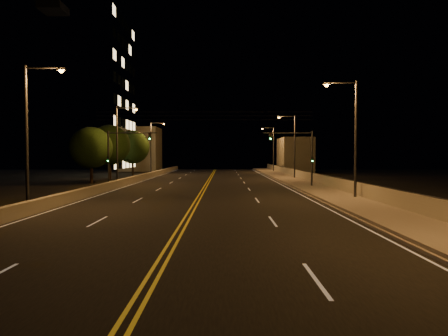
{
  "coord_description": "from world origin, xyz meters",
  "views": [
    {
      "loc": [
        1.98,
        -8.6,
        3.43
      ],
      "look_at": [
        2.0,
        18.0,
        2.5
      ],
      "focal_mm": 30.0,
      "sensor_mm": 36.0,
      "label": 1
    }
  ],
  "objects_px": {
    "streetlight_5": "(119,140)",
    "streetlight_1": "(352,132)",
    "streetlight_6": "(153,145)",
    "streetlight_4": "(31,127)",
    "tree_0": "(91,148)",
    "tree_1": "(110,145)",
    "traffic_signal_right": "(302,152)",
    "traffic_signal_left": "(118,152)",
    "streetlight_2": "(293,142)",
    "building_tower": "(54,94)",
    "streetlight_3": "(272,146)",
    "tree_2": "(133,147)"
  },
  "relations": [
    {
      "from": "building_tower",
      "to": "tree_2",
      "type": "height_order",
      "value": "building_tower"
    },
    {
      "from": "traffic_signal_left",
      "to": "tree_2",
      "type": "bearing_deg",
      "value": 100.42
    },
    {
      "from": "traffic_signal_right",
      "to": "tree_0",
      "type": "distance_m",
      "value": 24.96
    },
    {
      "from": "traffic_signal_right",
      "to": "traffic_signal_left",
      "type": "distance_m",
      "value": 18.75
    },
    {
      "from": "streetlight_5",
      "to": "tree_2",
      "type": "relative_size",
      "value": 1.18
    },
    {
      "from": "traffic_signal_left",
      "to": "traffic_signal_right",
      "type": "bearing_deg",
      "value": 0.0
    },
    {
      "from": "streetlight_1",
      "to": "streetlight_5",
      "type": "bearing_deg",
      "value": 145.22
    },
    {
      "from": "streetlight_5",
      "to": "tree_0",
      "type": "height_order",
      "value": "streetlight_5"
    },
    {
      "from": "streetlight_5",
      "to": "traffic_signal_left",
      "type": "distance_m",
      "value": 4.88
    },
    {
      "from": "streetlight_3",
      "to": "tree_2",
      "type": "relative_size",
      "value": 1.18
    },
    {
      "from": "tree_1",
      "to": "tree_0",
      "type": "bearing_deg",
      "value": -89.56
    },
    {
      "from": "streetlight_3",
      "to": "streetlight_6",
      "type": "xyz_separation_m",
      "value": [
        -21.43,
        -11.23,
        0.0
      ]
    },
    {
      "from": "traffic_signal_right",
      "to": "traffic_signal_left",
      "type": "bearing_deg",
      "value": 180.0
    },
    {
      "from": "traffic_signal_right",
      "to": "streetlight_4",
      "type": "bearing_deg",
      "value": -142.89
    },
    {
      "from": "streetlight_4",
      "to": "traffic_signal_left",
      "type": "relative_size",
      "value": 1.52
    },
    {
      "from": "streetlight_5",
      "to": "streetlight_1",
      "type": "bearing_deg",
      "value": -34.78
    },
    {
      "from": "streetlight_5",
      "to": "traffic_signal_right",
      "type": "xyz_separation_m",
      "value": [
        19.89,
        -4.53,
        -1.43
      ]
    },
    {
      "from": "streetlight_3",
      "to": "tree_2",
      "type": "height_order",
      "value": "streetlight_3"
    },
    {
      "from": "traffic_signal_left",
      "to": "tree_1",
      "type": "relative_size",
      "value": 0.77
    },
    {
      "from": "streetlight_3",
      "to": "traffic_signal_right",
      "type": "bearing_deg",
      "value": -92.48
    },
    {
      "from": "streetlight_6",
      "to": "tree_2",
      "type": "distance_m",
      "value": 3.35
    },
    {
      "from": "tree_1",
      "to": "streetlight_1",
      "type": "bearing_deg",
      "value": -44.13
    },
    {
      "from": "streetlight_4",
      "to": "streetlight_5",
      "type": "relative_size",
      "value": 1.0
    },
    {
      "from": "streetlight_1",
      "to": "streetlight_5",
      "type": "xyz_separation_m",
      "value": [
        -21.43,
        14.89,
        0.0
      ]
    },
    {
      "from": "streetlight_6",
      "to": "traffic_signal_right",
      "type": "distance_m",
      "value": 31.44
    },
    {
      "from": "building_tower",
      "to": "tree_1",
      "type": "relative_size",
      "value": 3.75
    },
    {
      "from": "streetlight_2",
      "to": "streetlight_6",
      "type": "distance_m",
      "value": 23.99
    },
    {
      "from": "streetlight_6",
      "to": "traffic_signal_right",
      "type": "bearing_deg",
      "value": -50.71
    },
    {
      "from": "streetlight_4",
      "to": "building_tower",
      "type": "bearing_deg",
      "value": 112.49
    },
    {
      "from": "streetlight_4",
      "to": "tree_1",
      "type": "distance_m",
      "value": 29.79
    },
    {
      "from": "streetlight_1",
      "to": "tree_0",
      "type": "relative_size",
      "value": 1.31
    },
    {
      "from": "streetlight_3",
      "to": "streetlight_6",
      "type": "distance_m",
      "value": 24.2
    },
    {
      "from": "streetlight_2",
      "to": "traffic_signal_left",
      "type": "xyz_separation_m",
      "value": [
        -20.29,
        -13.53,
        -1.43
      ]
    },
    {
      "from": "streetlight_5",
      "to": "tree_0",
      "type": "relative_size",
      "value": 1.31
    },
    {
      "from": "streetlight_3",
      "to": "streetlight_1",
      "type": "bearing_deg",
      "value": -90.0
    },
    {
      "from": "streetlight_2",
      "to": "tree_1",
      "type": "height_order",
      "value": "streetlight_2"
    },
    {
      "from": "streetlight_5",
      "to": "building_tower",
      "type": "xyz_separation_m",
      "value": [
        -16.86,
        21.16,
        8.62
      ]
    },
    {
      "from": "tree_0",
      "to": "tree_1",
      "type": "bearing_deg",
      "value": 90.44
    },
    {
      "from": "streetlight_3",
      "to": "streetlight_4",
      "type": "xyz_separation_m",
      "value": [
        -21.43,
        -50.59,
        0.0
      ]
    },
    {
      "from": "traffic_signal_left",
      "to": "streetlight_5",
      "type": "bearing_deg",
      "value": 104.14
    },
    {
      "from": "streetlight_4",
      "to": "streetlight_5",
      "type": "bearing_deg",
      "value": 90.0
    },
    {
      "from": "traffic_signal_left",
      "to": "tree_2",
      "type": "height_order",
      "value": "tree_2"
    },
    {
      "from": "streetlight_1",
      "to": "streetlight_2",
      "type": "height_order",
      "value": "same"
    },
    {
      "from": "streetlight_2",
      "to": "tree_2",
      "type": "relative_size",
      "value": 1.18
    },
    {
      "from": "streetlight_4",
      "to": "streetlight_6",
      "type": "height_order",
      "value": "same"
    },
    {
      "from": "streetlight_4",
      "to": "streetlight_6",
      "type": "xyz_separation_m",
      "value": [
        0.0,
        39.36,
        0.0
      ]
    },
    {
      "from": "streetlight_4",
      "to": "tree_0",
      "type": "bearing_deg",
      "value": 100.53
    },
    {
      "from": "streetlight_6",
      "to": "streetlight_4",
      "type": "bearing_deg",
      "value": -90.0
    },
    {
      "from": "streetlight_3",
      "to": "tree_0",
      "type": "distance_m",
      "value": 38.35
    },
    {
      "from": "streetlight_2",
      "to": "tree_1",
      "type": "distance_m",
      "value": 25.59
    }
  ]
}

